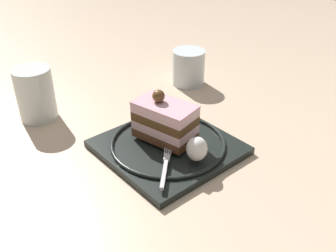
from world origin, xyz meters
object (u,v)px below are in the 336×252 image
drink_glass_far (36,96)px  dessert_plate (168,146)px  fork (166,164)px  whipped_cream_dollop (197,149)px  drink_glass_near (188,69)px  cake_slice (164,120)px

drink_glass_far → dessert_plate: bearing=108.3°
fork → whipped_cream_dollop: bearing=151.5°
drink_glass_near → fork: bearing=33.8°
whipped_cream_dollop → dessert_plate: bearing=-96.5°
whipped_cream_dollop → drink_glass_near: drink_glass_near is taller
cake_slice → fork: 0.09m
cake_slice → drink_glass_far: cake_slice is taller
cake_slice → whipped_cream_dollop: 0.08m
cake_slice → drink_glass_far: 0.26m
fork → drink_glass_near: drink_glass_near is taller
dessert_plate → whipped_cream_dollop: size_ratio=5.77×
drink_glass_near → drink_glass_far: size_ratio=0.77×
dessert_plate → cake_slice: (-0.00, -0.01, 0.04)m
dessert_plate → drink_glass_near: 0.27m
drink_glass_far → cake_slice: bearing=110.0°
dessert_plate → whipped_cream_dollop: 0.07m
dessert_plate → fork: (0.05, 0.04, 0.01)m
fork → cake_slice: bearing=-135.6°
fork → drink_glass_near: (-0.28, -0.19, 0.01)m
whipped_cream_dollop → drink_glass_far: drink_glass_far is taller
whipped_cream_dollop → drink_glass_far: (0.08, -0.33, 0.01)m
dessert_plate → cake_slice: 0.05m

